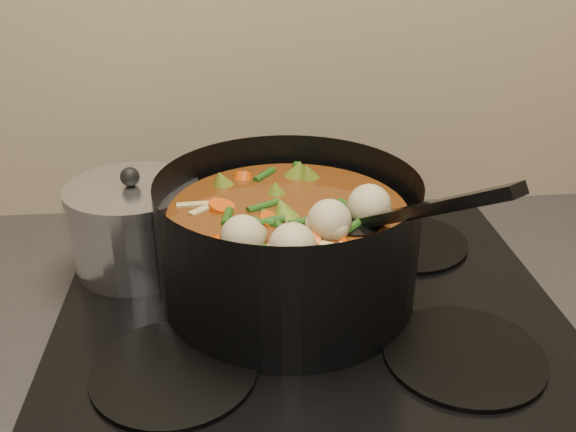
{
  "coord_description": "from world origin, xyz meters",
  "views": [
    {
      "loc": [
        -0.09,
        1.25,
        1.39
      ],
      "look_at": [
        -0.02,
        1.94,
        1.04
      ],
      "focal_mm": 40.0,
      "sensor_mm": 36.0,
      "label": 1
    }
  ],
  "objects": [
    {
      "name": "saucepan",
      "position": [
        -0.22,
        2.04,
        0.99
      ],
      "size": [
        0.18,
        0.18,
        0.15
      ],
      "rotation": [
        0.0,
        0.0,
        0.37
      ],
      "color": "silver",
      "rests_on": "stovetop"
    },
    {
      "name": "stovetop",
      "position": [
        0.0,
        1.93,
        0.92
      ],
      "size": [
        0.62,
        0.54,
        0.03
      ],
      "color": "black",
      "rests_on": "counter"
    },
    {
      "name": "stockpot",
      "position": [
        -0.02,
        1.94,
        1.0
      ],
      "size": [
        0.41,
        0.42,
        0.24
      ],
      "rotation": [
        0.0,
        0.0,
        0.37
      ],
      "color": "black",
      "rests_on": "stovetop"
    }
  ]
}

